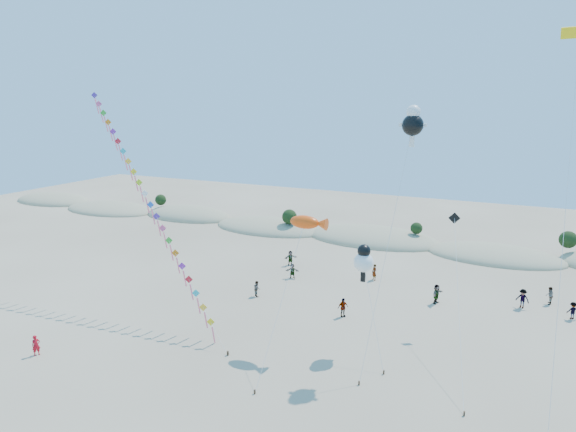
{
  "coord_description": "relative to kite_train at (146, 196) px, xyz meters",
  "views": [
    {
      "loc": [
        16.7,
        -18.95,
        18.57
      ],
      "look_at": [
        1.41,
        14.0,
        10.12
      ],
      "focal_mm": 30.0,
      "sensor_mm": 36.0,
      "label": 1
    }
  ],
  "objects": [
    {
      "name": "beachgoers",
      "position": [
        21.1,
        12.37,
        -9.65
      ],
      "size": [
        30.08,
        12.24,
        1.88
      ],
      "color": "slate",
      "rests_on": "ground"
    },
    {
      "name": "dune_ridge",
      "position": [
        14.08,
        30.7,
        -10.4
      ],
      "size": [
        145.3,
        11.49,
        5.57
      ],
      "color": "gray",
      "rests_on": "ground"
    },
    {
      "name": "cartoon_kite_high",
      "position": [
        23.07,
        2.34,
        6.75
      ],
      "size": [
        2.29,
        8.08,
        18.54
      ],
      "color": "#3F2D1E",
      "rests_on": "ground"
    },
    {
      "name": "kite_train",
      "position": [
        0.0,
        0.0,
        0.0
      ],
      "size": [
        22.1,
        10.01,
        20.16
      ],
      "color": "#3F2D1E",
      "rests_on": "ground"
    },
    {
      "name": "fish_kite",
      "position": [
        16.11,
        -0.32,
        -0.79
      ],
      "size": [
        3.0,
        9.05,
        10.27
      ],
      "color": "#3F2D1E",
      "rests_on": "ground"
    },
    {
      "name": "flyer_foreground",
      "position": [
        -1.54,
        -11.32,
        -9.72
      ],
      "size": [
        0.58,
        0.68,
        1.59
      ],
      "primitive_type": "imported",
      "rotation": [
        0.0,
        0.0,
        1.15
      ],
      "color": "red",
      "rests_on": "ground"
    },
    {
      "name": "cartoon_kite_low",
      "position": [
        20.33,
        0.49,
        -3.44
      ],
      "size": [
        3.49,
        4.16,
        8.3
      ],
      "color": "#3F2D1E",
      "rests_on": "ground"
    },
    {
      "name": "dark_kite",
      "position": [
        26.7,
        3.93,
        -3.82
      ],
      "size": [
        3.22,
        13.27,
        9.86
      ],
      "color": "#3F2D1E",
      "rests_on": "ground"
    }
  ]
}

